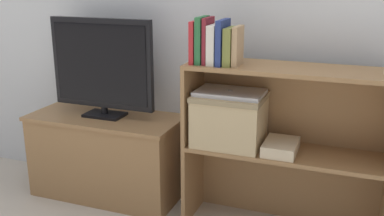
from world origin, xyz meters
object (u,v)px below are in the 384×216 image
Objects in this scene: tv_stand at (107,155)px; laptop at (230,93)px; book_maroon at (208,41)px; magazine_stack at (281,147)px; book_crimson at (196,42)px; book_tan at (238,46)px; book_ivory at (215,44)px; storage_basket_left at (230,117)px; book_navy at (223,42)px; book_olive at (231,46)px; tv at (102,66)px; book_forest at (202,40)px.

laptop reaches higher than tv_stand.
tv_stand is 0.96m from book_maroon.
magazine_stack reaches higher than tv_stand.
book_tan is (0.20, -0.00, -0.01)m from book_crimson.
book_ivory is (0.09, -0.00, -0.01)m from book_crimson.
tv_stand is at bearing 172.97° from book_ivory.
book_tan reaches higher than tv_stand.
storage_basket_left is at bearing 175.45° from magazine_stack.
book_navy is 0.98× the size of magazine_stack.
book_crimson is at bearing 180.00° from book_tan.
laptop is at bearing -3.84° from tv_stand.
book_ivory is (0.03, 0.00, -0.02)m from book_maroon.
storage_basket_left is at bearing 0.00° from laptop.
book_olive is at bearing 0.00° from book_ivory.
book_ivory reaches higher than book_tan.
book_tan is (0.14, 0.00, -0.02)m from book_maroon.
book_maroon reaches higher than book_olive.
book_navy is (0.13, -0.00, 0.00)m from book_crimson.
book_navy is (0.07, 0.00, -0.00)m from book_maroon.
book_navy is at bearing -6.64° from tv_stand.
laptop is (-0.00, 0.00, 0.13)m from storage_basket_left.
tv is at bearing -90.00° from tv_stand.
book_olive is at bearing -80.43° from storage_basket_left.
book_navy reaches higher than magazine_stack.
book_forest is 0.03m from book_maroon.
tv is at bearing 172.76° from book_maroon.
magazine_stack is at bearing -4.03° from tv_stand.
laptop is at bearing 140.50° from book_tan.
tv is at bearing 176.28° from laptop.
book_olive is (0.08, 0.00, -0.00)m from book_ivory.
tv is 3.03× the size of book_crimson.
book_crimson reaches higher than tv_stand.
book_tan is (0.11, 0.00, -0.00)m from book_ivory.
storage_basket_left is (0.74, -0.05, 0.33)m from tv_stand.
book_tan reaches higher than laptop.
laptop is (0.03, 0.03, -0.25)m from book_navy.
book_ivory is at bearing -155.36° from laptop.
book_forest reaches higher than laptop.
book_navy is 0.57m from magazine_stack.
book_crimson is at bearing 180.00° from book_ivory.
tv is 3.46× the size of book_olive.
tv is 2.80× the size of book_maroon.
book_maroon is (0.03, 0.00, -0.00)m from book_forest.
book_ivory reaches higher than laptop.
book_tan is 0.56× the size of laptop.
book_navy is 0.25m from laptop.
book_forest is 0.10m from book_navy.
book_maroon is at bearing 180.00° from book_olive.
book_crimson is 0.09m from book_ivory.
magazine_stack is at bearing -4.55° from storage_basket_left.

